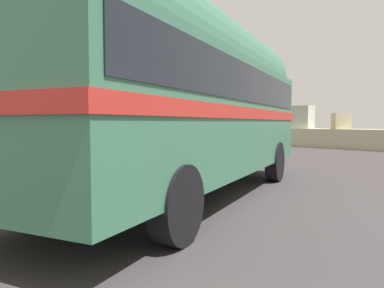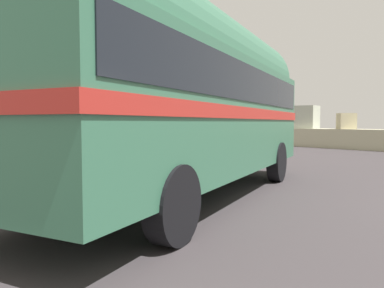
% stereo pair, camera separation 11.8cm
% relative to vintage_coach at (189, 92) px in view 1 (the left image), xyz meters
% --- Properties ---
extents(vintage_coach, '(5.68, 8.81, 3.70)m').
position_rel_vintage_coach_xyz_m(vintage_coach, '(0.00, 0.00, 0.00)').
color(vintage_coach, black).
rests_on(vintage_coach, ground).
extents(second_coach, '(6.19, 8.68, 3.70)m').
position_rel_vintage_coach_xyz_m(second_coach, '(-4.28, 0.09, 0.00)').
color(second_coach, black).
rests_on(second_coach, ground).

